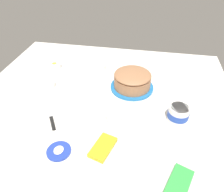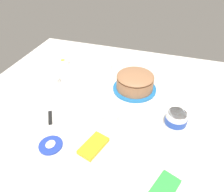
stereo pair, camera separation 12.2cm
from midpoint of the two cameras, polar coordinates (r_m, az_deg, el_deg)
name	(u,v)px [view 2 (the right image)]	position (r m, az deg, el deg)	size (l,w,h in m)	color
ground_plane	(99,107)	(1.19, -0.71, -3.19)	(1.54, 1.54, 0.00)	silver
frosted_cake	(135,82)	(1.31, 8.85, 3.56)	(0.27, 0.27, 0.12)	#1E6BB2
frosting_tub	(176,119)	(1.13, 19.86, -5.92)	(0.11, 0.11, 0.08)	white
frosting_tub_lid	(51,145)	(1.02, -12.85, -12.90)	(0.11, 0.11, 0.02)	#233DAD
spreading_knife	(50,112)	(1.19, -13.57, -4.25)	(0.21, 0.14, 0.01)	silver
sprinkle_bowl_green	(107,66)	(1.53, 0.87, 8.01)	(0.09, 0.09, 0.04)	white
sprinkle_bowl_blue	(110,116)	(1.11, 2.64, -5.40)	(0.10, 0.10, 0.04)	white
sprinkle_bowl_yellow	(63,62)	(1.61, -10.92, 8.92)	(0.10, 0.10, 0.04)	white
sprinkle_bowl_rainbow	(54,80)	(1.41, -13.09, 4.18)	(0.08, 0.08, 0.04)	white
candy_box_lower	(93,146)	(0.99, -1.42, -13.41)	(0.14, 0.08, 0.02)	yellow
candy_box_upper	(164,190)	(0.92, 17.75, -23.06)	(0.15, 0.08, 0.02)	green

